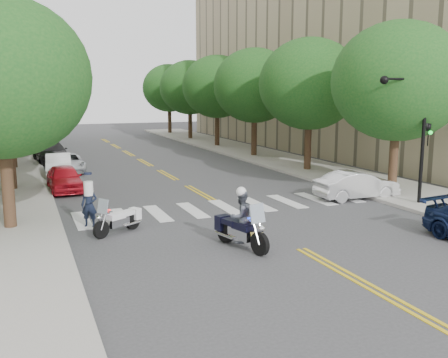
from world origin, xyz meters
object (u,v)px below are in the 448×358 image
motorcycle_parked (121,220)px  officer_standing (89,205)px  motorcycle_police (240,221)px  convertible (357,185)px

motorcycle_parked → officer_standing: bearing=5.1°
motorcycle_police → convertible: bearing=-164.3°
motorcycle_police → convertible: (8.29, 4.88, -0.24)m
motorcycle_parked → convertible: (11.56, 1.60, 0.19)m
officer_standing → motorcycle_parked: bearing=-25.5°
convertible → officer_standing: bearing=94.0°
motorcycle_parked → officer_standing: 1.61m
motorcycle_parked → officer_standing: size_ratio=1.15×
motorcycle_police → officer_standing: 6.19m
motorcycle_police → convertible: size_ratio=0.61×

